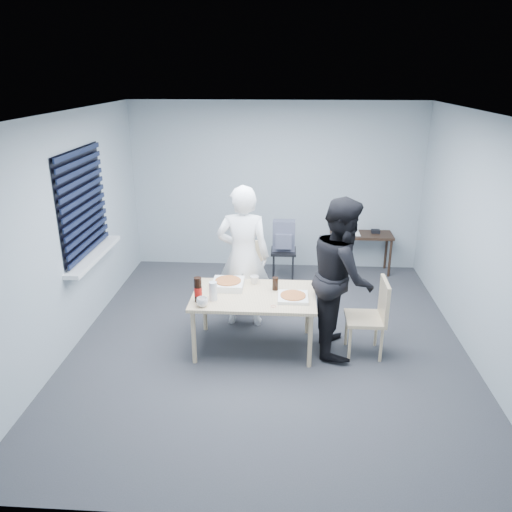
# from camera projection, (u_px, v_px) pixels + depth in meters

# --- Properties ---
(room) EXTENTS (5.00, 5.00, 5.00)m
(room) POSITION_uv_depth(u_px,v_px,m) (86.00, 211.00, 5.89)
(room) COLOR #323337
(room) RESTS_ON ground
(dining_table) EXTENTS (1.37, 0.87, 0.67)m
(dining_table) POSITION_uv_depth(u_px,v_px,m) (254.00, 299.00, 5.57)
(dining_table) COLOR beige
(dining_table) RESTS_ON ground
(chair_far) EXTENTS (0.42, 0.42, 0.89)m
(chair_far) POSITION_uv_depth(u_px,v_px,m) (248.00, 270.00, 6.64)
(chair_far) COLOR beige
(chair_far) RESTS_ON ground
(chair_right) EXTENTS (0.42, 0.42, 0.89)m
(chair_right) POSITION_uv_depth(u_px,v_px,m) (373.00, 312.00, 5.47)
(chair_right) COLOR beige
(chair_right) RESTS_ON ground
(person_white) EXTENTS (0.65, 0.42, 1.77)m
(person_white) POSITION_uv_depth(u_px,v_px,m) (243.00, 257.00, 6.05)
(person_white) COLOR white
(person_white) RESTS_ON ground
(person_black) EXTENTS (0.47, 0.86, 1.77)m
(person_black) POSITION_uv_depth(u_px,v_px,m) (342.00, 276.00, 5.48)
(person_black) COLOR black
(person_black) RESTS_ON ground
(side_table) EXTENTS (0.95, 0.42, 0.63)m
(side_table) POSITION_uv_depth(u_px,v_px,m) (361.00, 238.00, 7.75)
(side_table) COLOR #312216
(side_table) RESTS_ON ground
(stool) EXTENTS (0.37, 0.37, 0.51)m
(stool) POSITION_uv_depth(u_px,v_px,m) (283.00, 257.00, 7.41)
(stool) COLOR black
(stool) RESTS_ON ground
(backpack) EXTENTS (0.33, 0.24, 0.46)m
(backpack) POSITION_uv_depth(u_px,v_px,m) (284.00, 236.00, 7.28)
(backpack) COLOR slate
(backpack) RESTS_ON stool
(pizza_box_a) EXTENTS (0.35, 0.35, 0.09)m
(pizza_box_a) POSITION_uv_depth(u_px,v_px,m) (228.00, 284.00, 5.72)
(pizza_box_a) COLOR white
(pizza_box_a) RESTS_ON dining_table
(pizza_box_b) EXTENTS (0.33, 0.33, 0.05)m
(pizza_box_b) POSITION_uv_depth(u_px,v_px,m) (293.00, 297.00, 5.44)
(pizza_box_b) COLOR white
(pizza_box_b) RESTS_ON dining_table
(mug_a) EXTENTS (0.17, 0.17, 0.10)m
(mug_a) POSITION_uv_depth(u_px,v_px,m) (202.00, 302.00, 5.25)
(mug_a) COLOR white
(mug_a) RESTS_ON dining_table
(mug_b) EXTENTS (0.10, 0.10, 0.09)m
(mug_b) POSITION_uv_depth(u_px,v_px,m) (254.00, 280.00, 5.82)
(mug_b) COLOR white
(mug_b) RESTS_ON dining_table
(cola_glass) EXTENTS (0.08, 0.08, 0.15)m
(cola_glass) POSITION_uv_depth(u_px,v_px,m) (275.00, 284.00, 5.64)
(cola_glass) COLOR black
(cola_glass) RESTS_ON dining_table
(soda_bottle) EXTENTS (0.09, 0.09, 0.28)m
(soda_bottle) POSITION_uv_depth(u_px,v_px,m) (198.00, 290.00, 5.34)
(soda_bottle) COLOR black
(soda_bottle) RESTS_ON dining_table
(plastic_cups) EXTENTS (0.11, 0.11, 0.21)m
(plastic_cups) POSITION_uv_depth(u_px,v_px,m) (213.00, 291.00, 5.38)
(plastic_cups) COLOR silver
(plastic_cups) RESTS_ON dining_table
(rubber_band) EXTENTS (0.06, 0.06, 0.00)m
(rubber_band) POSITION_uv_depth(u_px,v_px,m) (273.00, 306.00, 5.27)
(rubber_band) COLOR red
(rubber_band) RESTS_ON dining_table
(papers) EXTENTS (0.34, 0.39, 0.01)m
(papers) POSITION_uv_depth(u_px,v_px,m) (352.00, 233.00, 7.76)
(papers) COLOR white
(papers) RESTS_ON side_table
(black_box) EXTENTS (0.13, 0.10, 0.06)m
(black_box) POSITION_uv_depth(u_px,v_px,m) (376.00, 231.00, 7.74)
(black_box) COLOR black
(black_box) RESTS_ON side_table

